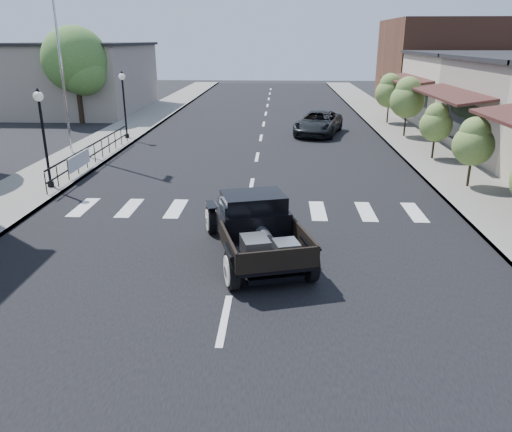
{
  "coord_description": "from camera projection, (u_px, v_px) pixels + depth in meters",
  "views": [
    {
      "loc": [
        1.07,
        -11.89,
        5.46
      ],
      "look_at": [
        0.48,
        0.64,
        1.0
      ],
      "focal_mm": 35.0,
      "sensor_mm": 36.0,
      "label": 1
    }
  ],
  "objects": [
    {
      "name": "lamp_post_c",
      "position": [
        124.0,
        105.0,
        27.8
      ],
      "size": [
        0.36,
        0.36,
        3.67
      ],
      "primitive_type": null,
      "color": "black",
      "rests_on": "sidewalk_left"
    },
    {
      "name": "second_car",
      "position": [
        318.0,
        123.0,
        29.9
      ],
      "size": [
        3.51,
        5.37,
        1.37
      ],
      "primitive_type": "imported",
      "rotation": [
        0.0,
        0.0,
        -0.27
      ],
      "color": "black",
      "rests_on": "ground"
    },
    {
      "name": "road_markings",
      "position": [
        255.0,
        167.0,
        22.48
      ],
      "size": [
        12.0,
        60.0,
        0.06
      ],
      "primitive_type": null,
      "color": "silver",
      "rests_on": "ground"
    },
    {
      "name": "big_tree_far",
      "position": [
        77.0,
        75.0,
        33.26
      ],
      "size": [
        4.31,
        4.31,
        6.33
      ],
      "primitive_type": null,
      "color": "#456F2F",
      "rests_on": "ground"
    },
    {
      "name": "ground",
      "position": [
        237.0,
        260.0,
        13.07
      ],
      "size": [
        120.0,
        120.0,
        0.0
      ],
      "primitive_type": "plane",
      "color": "black",
      "rests_on": "ground"
    },
    {
      "name": "small_tree_c",
      "position": [
        435.0,
        132.0,
        23.16
      ],
      "size": [
        1.48,
        1.48,
        2.47
      ],
      "primitive_type": null,
      "color": "olive",
      "rests_on": "sidewalk_right"
    },
    {
      "name": "small_tree_d",
      "position": [
        407.0,
        108.0,
        28.42
      ],
      "size": [
        1.93,
        1.93,
        3.22
      ],
      "primitive_type": null,
      "color": "olive",
      "rests_on": "sidewalk_right"
    },
    {
      "name": "low_building_left",
      "position": [
        76.0,
        79.0,
        39.24
      ],
      "size": [
        10.0,
        12.0,
        5.0
      ],
      "primitive_type": "cube",
      "color": "gray",
      "rests_on": "ground"
    },
    {
      "name": "storefront_far",
      "position": [
        495.0,
        91.0,
        32.35
      ],
      "size": [
        10.0,
        9.0,
        4.5
      ],
      "primitive_type": "cube",
      "color": "beige",
      "rests_on": "ground"
    },
    {
      "name": "banner",
      "position": [
        80.0,
        166.0,
        20.76
      ],
      "size": [
        0.04,
        2.2,
        0.6
      ],
      "primitive_type": null,
      "color": "silver",
      "rests_on": "sidewalk_left"
    },
    {
      "name": "far_building_right",
      "position": [
        454.0,
        64.0,
        41.32
      ],
      "size": [
        11.0,
        10.0,
        7.0
      ],
      "primitive_type": "cube",
      "color": "brown",
      "rests_on": "ground"
    },
    {
      "name": "sidewalk_right",
      "position": [
        417.0,
        145.0,
        26.78
      ],
      "size": [
        3.0,
        80.0,
        0.15
      ],
      "primitive_type": "cube",
      "color": "gray",
      "rests_on": "ground"
    },
    {
      "name": "small_tree_b",
      "position": [
        472.0,
        153.0,
        18.69
      ],
      "size": [
        1.52,
        1.52,
        2.53
      ],
      "primitive_type": null,
      "color": "olive",
      "rests_on": "sidewalk_right"
    },
    {
      "name": "flagpole",
      "position": [
        57.0,
        33.0,
        22.85
      ],
      "size": [
        0.12,
        0.12,
        11.15
      ],
      "primitive_type": "cylinder",
      "color": "silver",
      "rests_on": "sidewalk_left"
    },
    {
      "name": "railing",
      "position": [
        94.0,
        152.0,
        22.58
      ],
      "size": [
        0.08,
        10.0,
        1.0
      ],
      "primitive_type": null,
      "color": "black",
      "rests_on": "sidewalk_left"
    },
    {
      "name": "sidewalk_left",
      "position": [
        106.0,
        142.0,
        27.53
      ],
      "size": [
        3.0,
        80.0,
        0.15
      ],
      "primitive_type": "cube",
      "color": "gray",
      "rests_on": "ground"
    },
    {
      "name": "lamp_post_b",
      "position": [
        44.0,
        139.0,
        18.38
      ],
      "size": [
        0.36,
        0.36,
        3.67
      ],
      "primitive_type": null,
      "color": "black",
      "rests_on": "sidewalk_left"
    },
    {
      "name": "small_tree_e",
      "position": [
        389.0,
        99.0,
        33.05
      ],
      "size": [
        1.86,
        1.86,
        3.09
      ],
      "primitive_type": null,
      "color": "olive",
      "rests_on": "sidewalk_right"
    },
    {
      "name": "hotrod_pickup",
      "position": [
        255.0,
        226.0,
        13.04
      ],
      "size": [
        3.54,
        5.34,
        1.7
      ],
      "primitive_type": null,
      "rotation": [
        0.0,
        0.0,
        0.28
      ],
      "color": "black",
      "rests_on": "ground"
    },
    {
      "name": "road",
      "position": [
        260.0,
        145.0,
        27.18
      ],
      "size": [
        14.0,
        80.0,
        0.02
      ],
      "primitive_type": "cube",
      "color": "black",
      "rests_on": "ground"
    }
  ]
}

